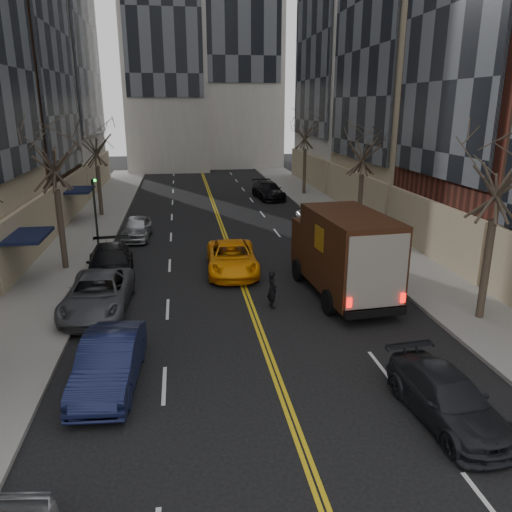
{
  "coord_description": "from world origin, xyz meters",
  "views": [
    {
      "loc": [
        -2.73,
        -5.73,
        8.26
      ],
      "look_at": [
        0.24,
        13.88,
        2.2
      ],
      "focal_mm": 35.0,
      "sensor_mm": 36.0,
      "label": 1
    }
  ],
  "objects": [
    {
      "name": "sidewalk_left",
      "position": [
        -9.0,
        27.0,
        0.07
      ],
      "size": [
        4.0,
        66.0,
        0.15
      ],
      "primitive_type": "cube",
      "color": "slate",
      "rests_on": "ground"
    },
    {
      "name": "sidewalk_right",
      "position": [
        9.0,
        27.0,
        0.07
      ],
      "size": [
        4.0,
        66.0,
        0.15
      ],
      "primitive_type": "cube",
      "color": "slate",
      "rests_on": "ground"
    },
    {
      "name": "streetwall_right",
      "position": [
        16.38,
        32.2,
        15.09
      ],
      "size": [
        12.26,
        49.0,
        34.0
      ],
      "color": "#4C301E",
      "rests_on": "ground"
    },
    {
      "name": "tree_lf_mid",
      "position": [
        -8.8,
        20.0,
        6.6
      ],
      "size": [
        3.2,
        3.2,
        8.91
      ],
      "color": "#382D23",
      "rests_on": "sidewalk_left"
    },
    {
      "name": "tree_lf_far",
      "position": [
        -8.8,
        33.0,
        6.02
      ],
      "size": [
        3.2,
        3.2,
        8.12
      ],
      "color": "#382D23",
      "rests_on": "sidewalk_left"
    },
    {
      "name": "tree_rt_near",
      "position": [
        8.8,
        11.0,
        6.45
      ],
      "size": [
        3.2,
        3.2,
        8.71
      ],
      "color": "#382D23",
      "rests_on": "sidewalk_right"
    },
    {
      "name": "tree_rt_mid",
      "position": [
        8.8,
        25.0,
        6.17
      ],
      "size": [
        3.2,
        3.2,
        8.32
      ],
      "color": "#382D23",
      "rests_on": "sidewalk_right"
    },
    {
      "name": "tree_rt_far",
      "position": [
        8.8,
        40.0,
        6.74
      ],
      "size": [
        3.2,
        3.2,
        9.11
      ],
      "color": "#382D23",
      "rests_on": "sidewalk_right"
    },
    {
      "name": "traffic_signal",
      "position": [
        -7.39,
        22.0,
        2.82
      ],
      "size": [
        0.29,
        0.26,
        4.7
      ],
      "color": "black",
      "rests_on": "sidewalk_left"
    },
    {
      "name": "ups_truck",
      "position": [
        4.2,
        14.43,
        1.95
      ],
      "size": [
        3.29,
        7.24,
        3.87
      ],
      "rotation": [
        0.0,
        0.0,
        0.07
      ],
      "color": "black",
      "rests_on": "ground"
    },
    {
      "name": "observer_sedan",
      "position": [
        4.15,
        5.13,
        0.64
      ],
      "size": [
        2.14,
        4.57,
        1.29
      ],
      "rotation": [
        0.0,
        0.0,
        0.08
      ],
      "color": "black",
      "rests_on": "ground"
    },
    {
      "name": "taxi",
      "position": [
        -0.3,
        18.46,
        0.74
      ],
      "size": [
        2.69,
        5.46,
        1.49
      ],
      "primitive_type": "imported",
      "rotation": [
        0.0,
        0.0,
        -0.04
      ],
      "color": "#FF9C0A",
      "rests_on": "ground"
    },
    {
      "name": "pedestrian",
      "position": [
        0.87,
        13.53,
        0.81
      ],
      "size": [
        0.49,
        0.65,
        1.62
      ],
      "primitive_type": "imported",
      "rotation": [
        0.0,
        0.0,
        1.76
      ],
      "color": "black",
      "rests_on": "ground"
    },
    {
      "name": "parked_lf_b",
      "position": [
        -5.1,
        8.27,
        0.77
      ],
      "size": [
        1.95,
        4.79,
        1.55
      ],
      "primitive_type": "imported",
      "rotation": [
        0.0,
        0.0,
        -0.07
      ],
      "color": "#111737",
      "rests_on": "ground"
    },
    {
      "name": "parked_lf_c",
      "position": [
        -6.3,
        14.19,
        0.76
      ],
      "size": [
        2.66,
        5.54,
        1.52
      ],
      "primitive_type": "imported",
      "rotation": [
        0.0,
        0.0,
        -0.02
      ],
      "color": "#4C4D53",
      "rests_on": "ground"
    },
    {
      "name": "parked_lf_d",
      "position": [
        -6.3,
        18.35,
        0.78
      ],
      "size": [
        2.67,
        5.54,
        1.56
      ],
      "primitive_type": "imported",
      "rotation": [
        0.0,
        0.0,
        0.09
      ],
      "color": "black",
      "rests_on": "ground"
    },
    {
      "name": "parked_lf_e",
      "position": [
        -5.61,
        25.88,
        0.71
      ],
      "size": [
        1.88,
        4.26,
        1.43
      ],
      "primitive_type": "imported",
      "rotation": [
        0.0,
        0.0,
        -0.05
      ],
      "color": "#9A9DA1",
      "rests_on": "ground"
    },
    {
      "name": "parked_rt_a",
      "position": [
        6.3,
        23.77,
        0.8
      ],
      "size": [
        1.88,
        4.92,
        1.6
      ],
      "primitive_type": "imported",
      "rotation": [
        0.0,
        0.0,
        -0.04
      ],
      "color": "#484B50",
      "rests_on": "ground"
    },
    {
      "name": "parked_rt_b",
      "position": [
        6.3,
        26.78,
        0.64
      ],
      "size": [
        2.47,
        4.78,
        1.29
      ],
      "primitive_type": "imported",
      "rotation": [
        0.0,
        0.0,
        -0.07
      ],
      "color": "#A4A7AB",
      "rests_on": "ground"
    },
    {
      "name": "parked_rt_c",
      "position": [
        5.1,
        38.48,
        0.76
      ],
      "size": [
        2.67,
        5.42,
        1.52
      ],
      "primitive_type": "imported",
      "rotation": [
        0.0,
        0.0,
        0.11
      ],
      "color": "black",
      "rests_on": "ground"
    }
  ]
}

